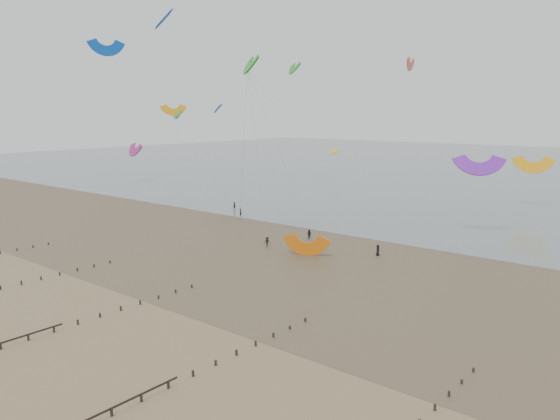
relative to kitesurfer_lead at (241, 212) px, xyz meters
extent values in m
plane|color=brown|center=(24.67, -51.23, -0.87)|extent=(500.00, 500.00, 0.00)
plane|color=#475654|center=(24.67, 148.77, -0.84)|extent=(500.00, 500.00, 0.00)
plane|color=#473A28|center=(24.67, -16.23, -0.85)|extent=(500.00, 500.00, 0.00)
ellipsoid|color=slate|center=(6.67, -29.23, -0.86)|extent=(23.60, 14.36, 0.01)
ellipsoid|color=slate|center=(36.67, -13.23, -0.86)|extent=(33.64, 18.32, 0.01)
ellipsoid|color=slate|center=(-15.33, -11.23, -0.86)|extent=(26.95, 14.22, 0.01)
cube|color=black|center=(-7.33, -47.13, -0.65)|extent=(0.16, 0.16, 0.54)
cube|color=black|center=(-7.33, -44.49, -0.66)|extent=(0.16, 0.16, 0.51)
cube|color=black|center=(-7.33, -41.86, -0.68)|extent=(0.16, 0.16, 0.48)
cube|color=black|center=(-7.33, -39.23, -0.69)|extent=(0.16, 0.16, 0.45)
cube|color=black|center=(10.67, -55.02, -0.60)|extent=(0.16, 0.16, 0.62)
cube|color=black|center=(10.67, -52.39, -0.62)|extent=(0.16, 0.16, 0.59)
cube|color=black|center=(10.67, -49.76, -0.63)|extent=(0.16, 0.16, 0.57)
cube|color=black|center=(10.67, -47.13, -0.65)|extent=(0.16, 0.16, 0.54)
cube|color=black|center=(10.67, -44.49, -0.66)|extent=(0.16, 0.16, 0.51)
cube|color=black|center=(10.67, -41.86, -0.68)|extent=(0.16, 0.16, 0.48)
cube|color=black|center=(10.67, -39.23, -0.69)|extent=(0.16, 0.16, 0.45)
cube|color=black|center=(28.67, -62.92, -0.56)|extent=(0.16, 0.16, 0.71)
cube|color=black|center=(28.67, -60.28, -0.58)|extent=(0.16, 0.16, 0.68)
cube|color=black|center=(28.67, -57.65, -0.59)|extent=(0.16, 0.16, 0.65)
cube|color=black|center=(28.67, -55.02, -0.60)|extent=(0.16, 0.16, 0.62)
cube|color=black|center=(28.67, -52.39, -0.62)|extent=(0.16, 0.16, 0.59)
cube|color=black|center=(28.67, -49.76, -0.63)|extent=(0.16, 0.16, 0.57)
cube|color=black|center=(28.67, -47.13, -0.65)|extent=(0.16, 0.16, 0.54)
cube|color=black|center=(28.67, -44.49, -0.66)|extent=(0.16, 0.16, 0.51)
cube|color=black|center=(28.67, -41.86, -0.68)|extent=(0.16, 0.16, 0.48)
cube|color=black|center=(28.67, -39.23, -0.69)|extent=(0.16, 0.16, 0.45)
cube|color=black|center=(46.67, -62.92, -0.56)|extent=(0.16, 0.16, 0.71)
cube|color=black|center=(46.67, -60.28, -0.58)|extent=(0.16, 0.16, 0.68)
cube|color=black|center=(46.67, -57.65, -0.59)|extent=(0.16, 0.16, 0.65)
cube|color=black|center=(46.67, -55.02, -0.60)|extent=(0.16, 0.16, 0.62)
cube|color=black|center=(46.67, -52.39, -0.62)|extent=(0.16, 0.16, 0.59)
cube|color=black|center=(46.67, -49.76, -0.63)|extent=(0.16, 0.16, 0.57)
cube|color=black|center=(46.67, -47.13, -0.65)|extent=(0.16, 0.16, 0.54)
cube|color=black|center=(46.67, -44.49, -0.66)|extent=(0.16, 0.16, 0.51)
cube|color=black|center=(46.67, -41.86, -0.68)|extent=(0.16, 0.16, 0.48)
cube|color=black|center=(46.67, -39.23, -0.69)|extent=(0.16, 0.16, 0.45)
cube|color=black|center=(64.67, -47.13, -0.65)|extent=(0.16, 0.16, 0.54)
cube|color=black|center=(64.67, -44.49, -0.66)|extent=(0.16, 0.16, 0.51)
cube|color=black|center=(64.67, -41.86, -0.68)|extent=(0.16, 0.16, 0.48)
cube|color=black|center=(64.67, -39.23, -0.69)|extent=(0.16, 0.16, 0.45)
imported|color=black|center=(0.00, 0.00, 0.00)|extent=(0.75, 0.66, 1.73)
imported|color=black|center=(-6.94, 5.23, 0.01)|extent=(0.67, 0.47, 1.75)
imported|color=black|center=(22.04, -16.86, -0.02)|extent=(1.20, 1.22, 1.69)
imported|color=black|center=(39.01, -10.20, 0.01)|extent=(0.67, 0.93, 1.76)
imported|color=black|center=(24.04, -7.87, -0.02)|extent=(0.92, 0.77, 1.70)
camera|label=1|loc=(79.52, -83.40, 21.09)|focal=35.00mm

